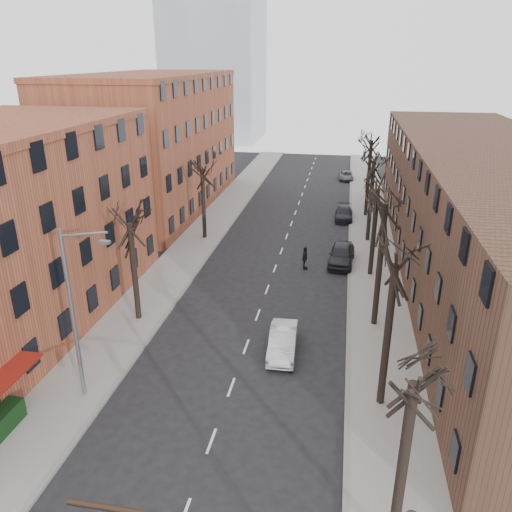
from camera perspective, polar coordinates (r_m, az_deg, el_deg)
The scene contains 17 objects.
sidewalk_left at distance 48.73m, azimuth -6.00°, elevation 2.51°, with size 4.00×90.00×0.15m, color gray.
sidewalk_right at distance 47.02m, azimuth 13.11°, elevation 1.32°, with size 4.00×90.00×0.15m, color gray.
building_left_far at distance 57.88m, azimuth -11.59°, elevation 12.36°, with size 12.00×28.00×14.00m, color brown.
building_right at distance 42.08m, azimuth 24.87°, elevation 4.49°, with size 12.00×50.00×10.00m, color #4C3023.
tree_right_b at distance 26.66m, azimuth 13.95°, elevation -16.08°, with size 5.20×5.20×10.80m, color black, non-canonical shape.
tree_right_c at distance 33.36m, azimuth 13.29°, elevation -7.68°, with size 5.20×5.20×11.60m, color black, non-canonical shape.
tree_right_d at distance 40.53m, azimuth 12.87°, elevation -2.16°, with size 5.20×5.20×10.00m, color black, non-canonical shape.
tree_right_e at distance 47.96m, azimuth 12.58°, elevation 1.68°, with size 5.20×5.20×10.80m, color black, non-canonical shape.
tree_right_f at distance 55.55m, azimuth 12.37°, elevation 4.47°, with size 5.20×5.20×11.60m, color black, non-canonical shape.
tree_left_a at distance 34.00m, azimuth -13.21°, elevation -7.07°, with size 5.20×5.20×9.50m, color black, non-canonical shape.
tree_left_b at distance 47.75m, azimuth -5.86°, elevation 2.01°, with size 5.20×5.20×9.50m, color black, non-canonical shape.
streetlight at distance 25.22m, azimuth -19.97°, elevation -5.68°, with size 2.45×0.22×9.03m.
silver_sedan at distance 29.41m, azimuth 3.07°, elevation -9.72°, with size 1.54×4.41×1.45m, color silver.
parked_car_near at distance 41.97m, azimuth 9.76°, elevation 0.18°, with size 1.97×4.91×1.67m, color black.
parked_car_mid at distance 53.80m, azimuth 10.01°, elevation 4.81°, with size 1.81×4.46×1.29m, color black.
parked_car_far at distance 71.98m, azimuth 10.26°, elevation 9.04°, with size 1.92×4.15×1.15m, color #5A5C62.
pedestrian_crossing at distance 40.50m, azimuth 5.60°, elevation -0.24°, with size 1.12×0.47×1.91m, color black.
Camera 1 is at (5.13, -9.11, 16.11)m, focal length 35.00 mm.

